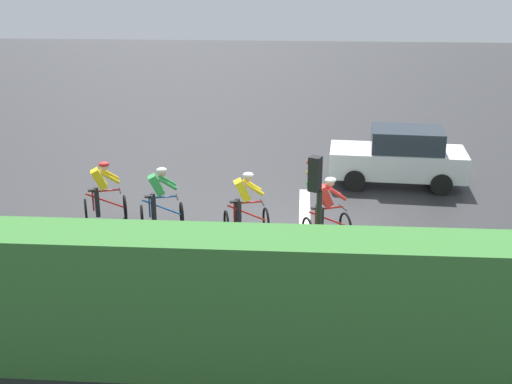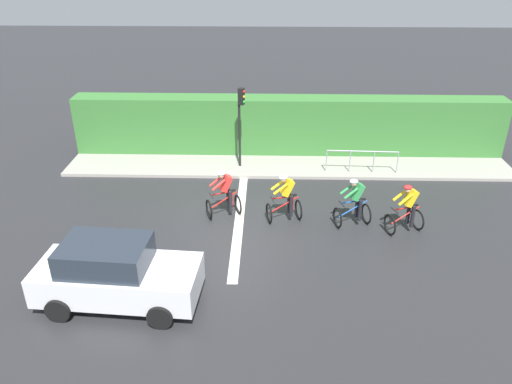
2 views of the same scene
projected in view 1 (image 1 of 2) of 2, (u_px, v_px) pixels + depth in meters
name	position (u px, v px, depth m)	size (l,w,h in m)	color
ground_plane	(313.00, 236.00, 16.61)	(80.00, 80.00, 0.00)	#28282B
sidewalk_kerb	(211.00, 327.00, 12.45)	(2.80, 18.02, 0.12)	#9E998E
stone_wall_low	(204.00, 345.00, 11.54)	(0.44, 18.02, 0.51)	tan
hedge_wall	(199.00, 303.00, 10.92)	(1.10, 18.02, 2.50)	#387533
road_marking_stop_line	(305.00, 236.00, 16.62)	(7.00, 0.30, 0.01)	silver
cyclist_lead	(103.00, 193.00, 17.27)	(1.00, 1.24, 1.66)	black
cyclist_second	(160.00, 200.00, 16.82)	(0.95, 1.23, 1.66)	black
cyclist_mid	(245.00, 205.00, 16.46)	(0.94, 1.22, 1.66)	black
cyclist_fourth	(326.00, 211.00, 16.08)	(1.03, 1.25, 1.66)	black
car_white	(399.00, 157.00, 20.15)	(2.11, 4.21, 1.76)	silver
traffic_light_near_crossing	(316.00, 216.00, 12.00)	(0.27, 0.30, 3.34)	black
pedestrian_railing_kerbside	(76.00, 268.00, 13.25)	(0.15, 2.81, 1.03)	#999EA3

